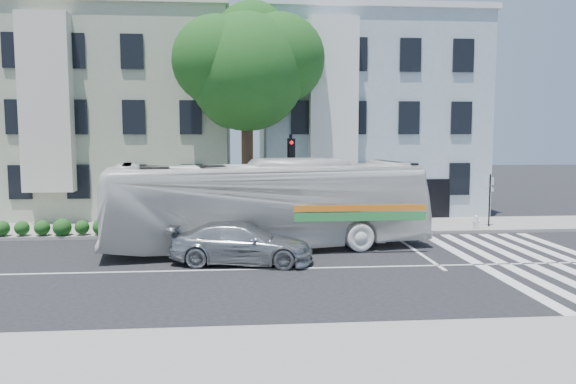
{
  "coord_description": "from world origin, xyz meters",
  "views": [
    {
      "loc": [
        -0.39,
        -18.7,
        4.61
      ],
      "look_at": [
        1.43,
        2.24,
        2.4
      ],
      "focal_mm": 35.0,
      "sensor_mm": 36.0,
      "label": 1
    }
  ],
  "objects": [
    {
      "name": "far_sign_pole",
      "position": [
        11.53,
        7.04,
        1.74
      ],
      "size": [
        0.45,
        0.19,
        2.52
      ],
      "rotation": [
        0.0,
        0.0,
        0.14
      ],
      "color": "black",
      "rests_on": "sidewalk_far"
    },
    {
      "name": "building_right",
      "position": [
        7.0,
        15.0,
        5.5
      ],
      "size": [
        12.0,
        10.0,
        11.0
      ],
      "primitive_type": "cube",
      "color": "#9CADB9",
      "rests_on": "ground"
    },
    {
      "name": "sidewalk_near",
      "position": [
        0.0,
        -8.0,
        0.07
      ],
      "size": [
        80.0,
        4.0,
        0.15
      ],
      "primitive_type": "cube",
      "color": "gray",
      "rests_on": "ground"
    },
    {
      "name": "building_left",
      "position": [
        -7.0,
        15.0,
        5.5
      ],
      "size": [
        12.0,
        10.0,
        11.0
      ],
      "primitive_type": "cube",
      "color": "#9BA187",
      "rests_on": "ground"
    },
    {
      "name": "sidewalk_far",
      "position": [
        0.0,
        8.0,
        0.07
      ],
      "size": [
        80.0,
        4.0,
        0.15
      ],
      "primitive_type": "cube",
      "color": "gray",
      "rests_on": "ground"
    },
    {
      "name": "bus",
      "position": [
        0.72,
        3.33,
        1.79
      ],
      "size": [
        5.08,
        13.19,
        3.59
      ],
      "primitive_type": "imported",
      "rotation": [
        0.0,
        0.0,
        1.74
      ],
      "color": "silver",
      "rests_on": "ground"
    },
    {
      "name": "street_tree",
      "position": [
        0.06,
        8.74,
        7.83
      ],
      "size": [
        7.3,
        5.9,
        11.1
      ],
      "color": "#2D2116",
      "rests_on": "ground"
    },
    {
      "name": "sedan",
      "position": [
        -0.33,
        0.93,
        0.73
      ],
      "size": [
        2.86,
        5.29,
        1.46
      ],
      "primitive_type": "imported",
      "rotation": [
        0.0,
        0.0,
        1.4
      ],
      "color": "#ACB0B4",
      "rests_on": "ground"
    },
    {
      "name": "ground",
      "position": [
        0.0,
        0.0,
        0.0
      ],
      "size": [
        120.0,
        120.0,
        0.0
      ],
      "primitive_type": "plane",
      "color": "black",
      "rests_on": "ground"
    },
    {
      "name": "fire_hydrant",
      "position": [
        10.59,
        6.3,
        0.49
      ],
      "size": [
        0.38,
        0.23,
        0.66
      ],
      "rotation": [
        0.0,
        0.0,
        0.31
      ],
      "color": "silver",
      "rests_on": "sidewalk_far"
    },
    {
      "name": "traffic_signal",
      "position": [
        2.0,
        7.22,
        2.95
      ],
      "size": [
        0.47,
        0.54,
        4.56
      ],
      "rotation": [
        0.0,
        0.0,
        0.29
      ],
      "color": "black",
      "rests_on": "ground"
    },
    {
      "name": "hedge",
      "position": [
        -6.45,
        6.3,
        0.5
      ],
      "size": [
        8.54,
        1.67,
        0.7
      ],
      "primitive_type": null,
      "rotation": [
        0.0,
        0.0,
        0.1
      ],
      "color": "#216721",
      "rests_on": "sidewalk_far"
    }
  ]
}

